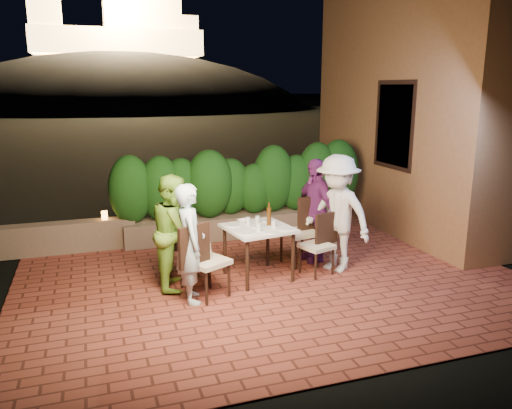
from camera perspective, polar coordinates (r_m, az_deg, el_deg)
name	(u,v)px	position (r m, az deg, el deg)	size (l,w,h in m)	color
ground	(275,282)	(7.09, 2.20, -8.89)	(400.00, 400.00, 0.00)	black
terrace_floor	(263,274)	(7.54, 0.84, -7.93)	(7.00, 6.00, 0.15)	brown
building_wall	(418,96)	(10.07, 17.98, 11.76)	(1.60, 5.00, 5.00)	#A26A40
window_pane	(396,125)	(9.24, 15.66, 8.73)	(0.08, 1.00, 1.40)	black
window_frame	(395,125)	(9.23, 15.61, 8.73)	(0.06, 1.15, 1.55)	black
planter	(241,225)	(9.14, -1.72, -2.30)	(4.20, 0.55, 0.40)	brown
hedge	(241,184)	(8.97, -1.75, 2.32)	(4.00, 0.70, 1.10)	#154312
parapet	(66,237)	(8.78, -20.84, -3.51)	(2.20, 0.30, 0.50)	brown
hill	(124,141)	(66.61, -14.85, 7.06)	(52.00, 40.00, 22.00)	black
fortress	(117,21)	(66.74, -15.62, 19.53)	(26.00, 8.00, 8.00)	#FFCC7A
dining_table	(258,252)	(7.07, 0.26, -5.51)	(0.86, 0.86, 0.75)	white
plate_nw	(246,233)	(6.68, -1.17, -3.23)	(0.24, 0.24, 0.01)	white
plate_sw	(233,225)	(7.04, -2.60, -2.38)	(0.22, 0.22, 0.01)	white
plate_ne	(283,228)	(6.88, 3.14, -2.75)	(0.23, 0.23, 0.01)	white
plate_se	(269,221)	(7.27, 1.47, -1.87)	(0.19, 0.19, 0.01)	white
plate_centre	(259,226)	(6.98, 0.32, -2.49)	(0.24, 0.24, 0.01)	white
plate_front	(271,232)	(6.71, 1.67, -3.14)	(0.23, 0.23, 0.01)	white
glass_nw	(259,227)	(6.74, 0.29, -2.58)	(0.07, 0.07, 0.12)	silver
glass_sw	(248,221)	(7.03, -0.92, -1.93)	(0.07, 0.07, 0.12)	silver
glass_ne	(274,224)	(6.92, 2.03, -2.22)	(0.06, 0.06, 0.11)	silver
glass_se	(257,219)	(7.15, 0.17, -1.73)	(0.06, 0.06, 0.11)	silver
beer_bottle	(269,214)	(7.01, 1.49, -1.09)	(0.06, 0.06, 0.33)	#45250B
bowl	(244,221)	(7.19, -1.41, -1.90)	(0.17, 0.17, 0.04)	white
chair_left_front	(208,260)	(6.44, -5.54, -6.31)	(0.46, 0.46, 1.00)	black
chair_left_back	(195,249)	(6.94, -7.01, -5.02)	(0.45, 0.45, 0.97)	black
chair_right_front	(317,245)	(7.25, 6.95, -4.57)	(0.41, 0.41, 0.89)	black
chair_right_back	(299,231)	(7.63, 4.97, -3.04)	(0.48, 0.48, 1.03)	black
diner_blue	(190,243)	(6.27, -7.50, -4.44)	(0.55, 0.36, 1.52)	#C2E7FA
diner_green	(174,231)	(6.75, -9.31, -3.06)	(0.75, 0.59, 1.55)	#91D141
diner_white	(337,214)	(7.34, 9.27, -1.04)	(1.11, 0.64, 1.72)	silver
diner_purple	(315,210)	(7.74, 6.74, -0.64)	(0.94, 0.39, 1.61)	#6F2674
parapet_lamp	(105,215)	(8.69, -16.93, -1.19)	(0.10, 0.10, 0.14)	orange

